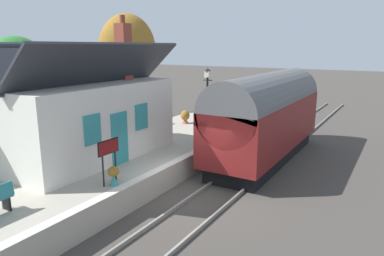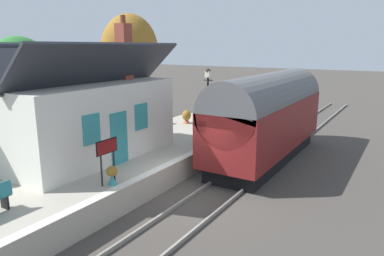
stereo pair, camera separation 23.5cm
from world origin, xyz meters
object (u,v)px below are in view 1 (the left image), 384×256
Objects in this scene: planter_corner_building at (185,117)px; tree_mid_background at (128,51)px; station_building at (91,117)px; bench_by_lamp at (215,117)px; tree_behind_building at (17,66)px; bench_near_building at (229,111)px; lamp_post_platform at (207,90)px; train at (267,116)px; planter_by_door at (114,175)px; planter_edge_near at (163,120)px; station_sign_board at (108,151)px.

tree_mid_background reaches higher than planter_corner_building.
station_building is 1.00× the size of tree_mid_background.
tree_behind_building is (-6.30, 9.29, 3.07)m from bench_by_lamp.
bench_near_building and bench_by_lamp have the same top height.
station_building is 9.64× the size of planter_corner_building.
lamp_post_platform is 0.46× the size of tree_mid_background.
bench_by_lamp is 0.23× the size of tree_behind_building.
planter_by_door is at bearing 163.30° from train.
train is 12.00× the size of planter_corner_building.
station_building is 1.28× the size of tree_behind_building.
tree_mid_background reaches higher than lamp_post_platform.
bench_by_lamp is 1.81m from planter_corner_building.
planter_edge_near is at bearing -54.18° from tree_behind_building.
station_sign_board is (-10.28, -1.26, 0.71)m from bench_by_lamp.
tree_mid_background is at bearing 37.85° from station_sign_board.
station_building reaches higher than tree_behind_building.
tree_mid_background is at bearing 58.69° from planter_edge_near.
station_sign_board is at bearing -172.99° from bench_by_lamp.
bench_near_building is 8.89m from tree_mid_background.
train is 1.24× the size of station_building.
planter_edge_near is at bearing 24.36° from station_sign_board.
train is 12.73× the size of planter_edge_near.
planter_by_door is at bearing -161.96° from planter_corner_building.
planter_corner_building reaches higher than planter_edge_near.
bench_by_lamp is at bearing -60.23° from planter_edge_near.
train is 5.84m from bench_near_building.
planter_edge_near is (-3.70, 2.65, -0.18)m from bench_near_building.
bench_near_building is 2.16m from bench_by_lamp.
station_building is 5.75m from lamp_post_platform.
bench_by_lamp is 10.39m from station_sign_board.
planter_edge_near is at bearing 25.33° from planter_by_door.
bench_by_lamp is at bearing -10.40° from station_building.
tree_behind_building reaches higher than planter_corner_building.
planter_edge_near is 0.10× the size of tree_mid_background.
planter_corner_building is 0.13× the size of tree_behind_building.
planter_edge_near is (0.51, 6.62, -0.96)m from train.
station_sign_board reaches higher than planter_by_door.
tree_mid_background is (1.73, 8.07, 3.81)m from bench_by_lamp.
train is 8.66m from planter_by_door.
bench_near_building is at bearing -8.04° from station_building.
lamp_post_platform is 0.58× the size of tree_behind_building.
lamp_post_platform is at bearing -0.61° from station_sign_board.
station_sign_board is at bearing -110.66° from tree_behind_building.
lamp_post_platform is 11.06m from tree_behind_building.
station_building reaches higher than planter_edge_near.
tree_mid_background is at bearing 33.00° from station_building.
train is at bearing -72.14° from tree_behind_building.
train is at bearing -136.66° from bench_near_building.
tree_mid_background is 1.28× the size of tree_behind_building.
planter_by_door is at bearing -110.37° from tree_behind_building.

